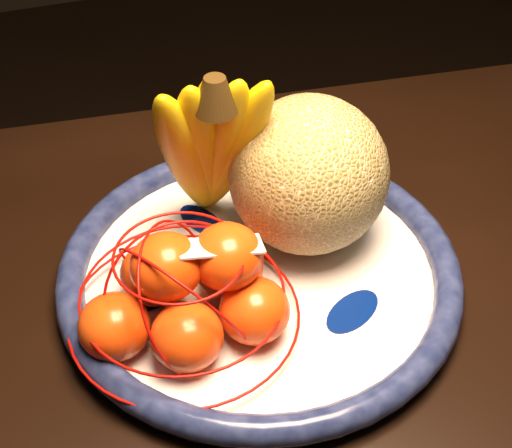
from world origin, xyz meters
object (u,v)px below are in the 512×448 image
object	(u,v)px
dining_table	(397,397)
fruit_bowl	(259,273)
cantaloupe	(309,175)
mandarin_bag	(189,292)
banana_bunch	(210,142)

from	to	relation	value
dining_table	fruit_bowl	size ratio (longest dim) A/B	3.92
cantaloupe	mandarin_bag	distance (m)	0.16
fruit_bowl	banana_bunch	xyz separation A→B (m)	(-0.02, 0.07, 0.11)
dining_table	mandarin_bag	distance (m)	0.24
cantaloupe	dining_table	bearing A→B (deg)	-75.92
dining_table	cantaloupe	size ratio (longest dim) A/B	9.87
fruit_bowl	mandarin_bag	xyz separation A→B (m)	(-0.08, -0.04, 0.04)
dining_table	fruit_bowl	world-z (taller)	fruit_bowl
fruit_bowl	banana_bunch	bearing A→B (deg)	107.31
fruit_bowl	cantaloupe	bearing A→B (deg)	30.68
banana_bunch	mandarin_bag	distance (m)	0.14
dining_table	mandarin_bag	xyz separation A→B (m)	(-0.18, 0.08, 0.13)
cantaloupe	mandarin_bag	xyz separation A→B (m)	(-0.14, -0.08, -0.04)
cantaloupe	banana_bunch	bearing A→B (deg)	156.10
fruit_bowl	banana_bunch	size ratio (longest dim) A/B	1.78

